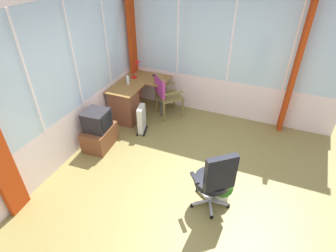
{
  "coord_description": "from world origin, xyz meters",
  "views": [
    {
      "loc": [
        -2.87,
        -0.83,
        3.21
      ],
      "look_at": [
        0.5,
        0.55,
        0.71
      ],
      "focal_mm": 28.86,
      "sensor_mm": 36.0,
      "label": 1
    }
  ],
  "objects_px": {
    "office_chair": "(216,178)",
    "tv_on_stand": "(99,131)",
    "spray_bottle": "(128,80)",
    "wooden_armchair": "(164,92)",
    "space_heater": "(142,119)",
    "desk_lamp": "(137,66)",
    "potted_plant": "(222,188)",
    "desk": "(126,104)",
    "tv_remote": "(156,76)"
  },
  "relations": [
    {
      "from": "tv_remote",
      "to": "potted_plant",
      "type": "bearing_deg",
      "value": -121.78
    },
    {
      "from": "space_heater",
      "to": "potted_plant",
      "type": "xyz_separation_m",
      "value": [
        -1.14,
        -1.9,
        -0.07
      ]
    },
    {
      "from": "spray_bottle",
      "to": "office_chair",
      "type": "xyz_separation_m",
      "value": [
        -1.82,
        -2.34,
        -0.27
      ]
    },
    {
      "from": "potted_plant",
      "to": "wooden_armchair",
      "type": "bearing_deg",
      "value": 42.94
    },
    {
      "from": "wooden_armchair",
      "to": "potted_plant",
      "type": "height_order",
      "value": "wooden_armchair"
    },
    {
      "from": "wooden_armchair",
      "to": "potted_plant",
      "type": "relative_size",
      "value": 2.33
    },
    {
      "from": "office_chair",
      "to": "desk",
      "type": "bearing_deg",
      "value": 55.41
    },
    {
      "from": "office_chair",
      "to": "tv_on_stand",
      "type": "height_order",
      "value": "office_chair"
    },
    {
      "from": "space_heater",
      "to": "tv_on_stand",
      "type": "bearing_deg",
      "value": 144.98
    },
    {
      "from": "desk",
      "to": "wooden_armchair",
      "type": "xyz_separation_m",
      "value": [
        0.46,
        -0.67,
        0.19
      ]
    },
    {
      "from": "spray_bottle",
      "to": "wooden_armchair",
      "type": "bearing_deg",
      "value": -72.72
    },
    {
      "from": "tv_on_stand",
      "to": "office_chair",
      "type": "bearing_deg",
      "value": -104.72
    },
    {
      "from": "potted_plant",
      "to": "space_heater",
      "type": "bearing_deg",
      "value": 59.0
    },
    {
      "from": "wooden_armchair",
      "to": "potted_plant",
      "type": "xyz_separation_m",
      "value": [
        -1.84,
        -1.71,
        -0.38
      ]
    },
    {
      "from": "spray_bottle",
      "to": "office_chair",
      "type": "relative_size",
      "value": 0.21
    },
    {
      "from": "tv_remote",
      "to": "wooden_armchair",
      "type": "bearing_deg",
      "value": -120.15
    },
    {
      "from": "desk_lamp",
      "to": "spray_bottle",
      "type": "xyz_separation_m",
      "value": [
        -0.41,
        0.01,
        -0.15
      ]
    },
    {
      "from": "spray_bottle",
      "to": "wooden_armchair",
      "type": "xyz_separation_m",
      "value": [
        0.22,
        -0.72,
        -0.24
      ]
    },
    {
      "from": "desk",
      "to": "tv_on_stand",
      "type": "distance_m",
      "value": 0.98
    },
    {
      "from": "wooden_armchair",
      "to": "office_chair",
      "type": "xyz_separation_m",
      "value": [
        -2.04,
        -1.62,
        -0.02
      ]
    },
    {
      "from": "tv_remote",
      "to": "office_chair",
      "type": "xyz_separation_m",
      "value": [
        -2.39,
        -1.97,
        -0.17
      ]
    },
    {
      "from": "tv_remote",
      "to": "spray_bottle",
      "type": "bearing_deg",
      "value": 161.84
    },
    {
      "from": "desk",
      "to": "tv_remote",
      "type": "height_order",
      "value": "tv_remote"
    },
    {
      "from": "desk",
      "to": "spray_bottle",
      "type": "xyz_separation_m",
      "value": [
        0.23,
        0.05,
        0.44
      ]
    },
    {
      "from": "desk",
      "to": "office_chair",
      "type": "xyz_separation_m",
      "value": [
        -1.58,
        -2.3,
        0.17
      ]
    },
    {
      "from": "tv_on_stand",
      "to": "potted_plant",
      "type": "bearing_deg",
      "value": -99.69
    },
    {
      "from": "desk_lamp",
      "to": "spray_bottle",
      "type": "height_order",
      "value": "desk_lamp"
    },
    {
      "from": "wooden_armchair",
      "to": "tv_on_stand",
      "type": "distance_m",
      "value": 1.61
    },
    {
      "from": "spray_bottle",
      "to": "tv_remote",
      "type": "bearing_deg",
      "value": -33.13
    },
    {
      "from": "desk_lamp",
      "to": "tv_remote",
      "type": "distance_m",
      "value": 0.46
    },
    {
      "from": "spray_bottle",
      "to": "potted_plant",
      "type": "height_order",
      "value": "spray_bottle"
    },
    {
      "from": "wooden_armchair",
      "to": "space_heater",
      "type": "bearing_deg",
      "value": 165.19
    },
    {
      "from": "office_chair",
      "to": "tv_on_stand",
      "type": "bearing_deg",
      "value": 75.28
    },
    {
      "from": "office_chair",
      "to": "space_heater",
      "type": "distance_m",
      "value": 2.27
    },
    {
      "from": "desk_lamp",
      "to": "space_heater",
      "type": "bearing_deg",
      "value": -149.61
    },
    {
      "from": "tv_remote",
      "to": "potted_plant",
      "type": "height_order",
      "value": "tv_remote"
    },
    {
      "from": "tv_remote",
      "to": "tv_on_stand",
      "type": "bearing_deg",
      "value": -176.19
    },
    {
      "from": "desk_lamp",
      "to": "space_heater",
      "type": "height_order",
      "value": "desk_lamp"
    },
    {
      "from": "desk",
      "to": "tv_remote",
      "type": "bearing_deg",
      "value": -22.15
    },
    {
      "from": "desk",
      "to": "potted_plant",
      "type": "distance_m",
      "value": 2.76
    },
    {
      "from": "desk_lamp",
      "to": "tv_on_stand",
      "type": "height_order",
      "value": "desk_lamp"
    },
    {
      "from": "desk",
      "to": "desk_lamp",
      "type": "bearing_deg",
      "value": 2.98
    },
    {
      "from": "wooden_armchair",
      "to": "space_heater",
      "type": "distance_m",
      "value": 0.79
    },
    {
      "from": "desk",
      "to": "tv_on_stand",
      "type": "relative_size",
      "value": 1.7
    },
    {
      "from": "space_heater",
      "to": "desk_lamp",
      "type": "bearing_deg",
      "value": 30.39
    },
    {
      "from": "office_chair",
      "to": "tv_on_stand",
      "type": "distance_m",
      "value": 2.41
    },
    {
      "from": "tv_remote",
      "to": "space_heater",
      "type": "xyz_separation_m",
      "value": [
        -1.05,
        -0.16,
        -0.46
      ]
    },
    {
      "from": "tv_remote",
      "to": "spray_bottle",
      "type": "relative_size",
      "value": 0.69
    },
    {
      "from": "office_chair",
      "to": "potted_plant",
      "type": "xyz_separation_m",
      "value": [
        0.2,
        -0.09,
        -0.35
      ]
    },
    {
      "from": "desk",
      "to": "space_heater",
      "type": "relative_size",
      "value": 2.22
    }
  ]
}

